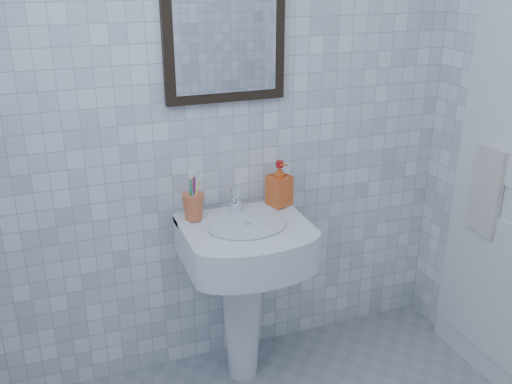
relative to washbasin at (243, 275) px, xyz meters
name	(u,v)px	position (x,y,z in m)	size (l,w,h in m)	color
wall_back	(217,99)	(-0.03, 0.22, 0.72)	(2.20, 0.02, 2.50)	white
washbasin	(243,275)	(0.00, 0.00, 0.00)	(0.51, 0.38, 0.79)	white
faucet	(236,202)	(0.00, 0.09, 0.30)	(0.05, 0.10, 0.12)	white
toothbrush_cup	(193,206)	(-0.18, 0.09, 0.31)	(0.09, 0.09, 0.11)	#DD693C
soap_dispenser	(279,183)	(0.20, 0.10, 0.35)	(0.09, 0.09, 0.20)	red
wall_mirror	(225,23)	(0.00, 0.20, 1.02)	(0.50, 0.04, 0.62)	black
towel_ring	(497,150)	(1.03, -0.25, 0.52)	(0.18, 0.18, 0.01)	white
hand_towel	(486,191)	(1.01, -0.25, 0.34)	(0.03, 0.16, 0.38)	beige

